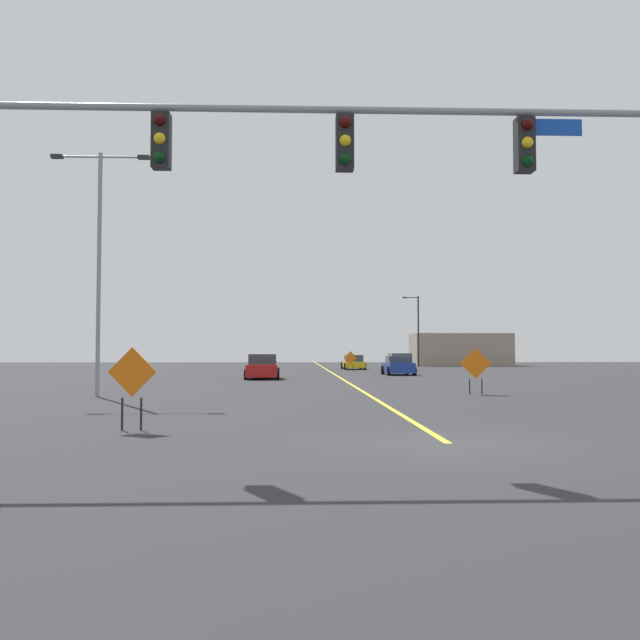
# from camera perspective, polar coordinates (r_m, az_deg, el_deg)

# --- Properties ---
(ground) EXTENTS (175.65, 175.65, 0.00)m
(ground) POSITION_cam_1_polar(r_m,az_deg,el_deg) (13.30, 10.62, -10.05)
(ground) COLOR #2D2D30
(road_centre_stripe) EXTENTS (0.16, 97.58, 0.01)m
(road_centre_stripe) POSITION_cam_1_polar(r_m,az_deg,el_deg) (61.75, 0.59, -4.15)
(road_centre_stripe) COLOR yellow
(road_centre_stripe) RESTS_ON ground
(traffic_signal_assembly) EXTENTS (13.95, 0.44, 6.83)m
(traffic_signal_assembly) POSITION_cam_1_polar(r_m,az_deg,el_deg) (13.34, -6.13, 12.66)
(traffic_signal_assembly) COLOR gray
(traffic_signal_assembly) RESTS_ON ground
(street_lamp_mid_right) EXTENTS (3.72, 0.24, 9.28)m
(street_lamp_mid_right) POSITION_cam_1_polar(r_m,az_deg,el_deg) (27.46, -17.86, 5.29)
(street_lamp_mid_right) COLOR gray
(street_lamp_mid_right) RESTS_ON ground
(street_lamp_far_right) EXTENTS (1.77, 0.24, 7.54)m
(street_lamp_far_right) POSITION_cam_1_polar(r_m,az_deg,el_deg) (73.98, 8.06, -0.63)
(street_lamp_far_right) COLOR black
(street_lamp_far_right) RESTS_ON ground
(construction_sign_right_shoulder) EXTENTS (1.09, 0.13, 1.68)m
(construction_sign_right_shoulder) POSITION_cam_1_polar(r_m,az_deg,el_deg) (56.72, 2.54, -3.24)
(construction_sign_right_shoulder) COLOR orange
(construction_sign_right_shoulder) RESTS_ON ground
(construction_sign_median_far) EXTENTS (1.22, 0.25, 1.85)m
(construction_sign_median_far) POSITION_cam_1_polar(r_m,az_deg,el_deg) (28.15, 12.78, -3.69)
(construction_sign_median_far) COLOR orange
(construction_sign_median_far) RESTS_ON ground
(construction_sign_median_near) EXTENTS (1.08, 0.13, 1.82)m
(construction_sign_median_near) POSITION_cam_1_polar(r_m,az_deg,el_deg) (15.65, -15.33, -4.62)
(construction_sign_median_near) COLOR orange
(construction_sign_median_near) RESTS_ON ground
(car_red_approaching) EXTENTS (2.15, 4.62, 1.52)m
(car_red_approaching) POSITION_cam_1_polar(r_m,az_deg,el_deg) (42.56, -4.79, -3.93)
(car_red_approaching) COLOR red
(car_red_approaching) RESTS_ON ground
(car_green_near) EXTENTS (1.94, 4.31, 1.37)m
(car_green_near) POSITION_cam_1_polar(r_m,az_deg,el_deg) (68.74, -4.46, -3.45)
(car_green_near) COLOR #196B38
(car_green_near) RESTS_ON ground
(car_yellow_mid) EXTENTS (2.08, 4.21, 1.32)m
(car_yellow_mid) POSITION_cam_1_polar(r_m,az_deg,el_deg) (63.41, 2.78, -3.56)
(car_yellow_mid) COLOR gold
(car_yellow_mid) RESTS_ON ground
(car_blue_passing) EXTENTS (2.08, 3.95, 1.35)m
(car_blue_passing) POSITION_cam_1_polar(r_m,az_deg,el_deg) (49.37, 6.51, -3.82)
(car_blue_passing) COLOR #1E389E
(car_blue_passing) RESTS_ON ground
(car_white_far) EXTENTS (2.15, 4.22, 1.49)m
(car_white_far) POSITION_cam_1_polar(r_m,az_deg,el_deg) (60.81, 6.62, -3.49)
(car_white_far) COLOR white
(car_white_far) RESTS_ON ground
(roadside_building_east) EXTENTS (10.96, 5.56, 3.67)m
(roadside_building_east) POSITION_cam_1_polar(r_m,az_deg,el_deg) (80.45, 11.55, -2.42)
(roadside_building_east) COLOR gray
(roadside_building_east) RESTS_ON ground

